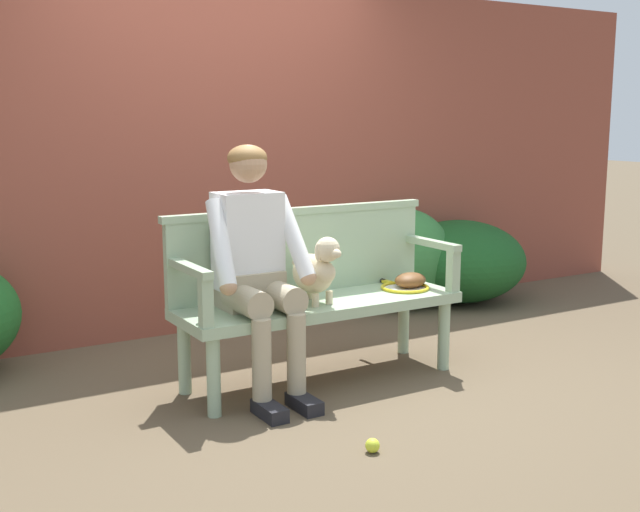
{
  "coord_description": "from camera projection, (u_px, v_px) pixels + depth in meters",
  "views": [
    {
      "loc": [
        -2.24,
        -3.74,
        1.49
      ],
      "look_at": [
        0.0,
        0.0,
        0.72
      ],
      "focal_mm": 44.78,
      "sensor_mm": 36.0,
      "label": 1
    }
  ],
  "objects": [
    {
      "name": "bench_backrest",
      "position": [
        300.0,
        249.0,
        4.62
      ],
      "size": [
        1.68,
        0.06,
        0.5
      ],
      "color": "#9EB793",
      "rests_on": "garden_bench"
    },
    {
      "name": "ground_plane",
      "position": [
        320.0,
        380.0,
        4.55
      ],
      "size": [
        40.0,
        40.0,
        0.0
      ],
      "primitive_type": "plane",
      "color": "brown"
    },
    {
      "name": "tennis_ball",
      "position": [
        372.0,
        445.0,
        3.57
      ],
      "size": [
        0.07,
        0.07,
        0.07
      ],
      "primitive_type": "sphere",
      "color": "#CCDB33",
      "rests_on": "ground"
    },
    {
      "name": "bench_armrest_left_end",
      "position": [
        195.0,
        282.0,
        3.96
      ],
      "size": [
        0.06,
        0.51,
        0.28
      ],
      "color": "#9EB793",
      "rests_on": "garden_bench"
    },
    {
      "name": "hedge_bush_far_right",
      "position": [
        459.0,
        261.0,
        6.45
      ],
      "size": [
        1.07,
        1.04,
        0.66
      ],
      "primitive_type": "ellipsoid",
      "color": "#194C1E",
      "rests_on": "ground"
    },
    {
      "name": "garden_bench",
      "position": [
        320.0,
        311.0,
        4.48
      ],
      "size": [
        1.64,
        0.51,
        0.47
      ],
      "color": "#9EB793",
      "rests_on": "ground"
    },
    {
      "name": "baseball_glove",
      "position": [
        411.0,
        280.0,
        4.78
      ],
      "size": [
        0.27,
        0.24,
        0.09
      ],
      "primitive_type": "ellipsoid",
      "rotation": [
        0.0,
        0.0,
        0.35
      ],
      "color": "brown",
      "rests_on": "garden_bench"
    },
    {
      "name": "dog_on_bench",
      "position": [
        317.0,
        270.0,
        4.34
      ],
      "size": [
        0.23,
        0.38,
        0.38
      ],
      "color": "beige",
      "rests_on": "garden_bench"
    },
    {
      "name": "bench_armrest_right_end",
      "position": [
        439.0,
        254.0,
        4.75
      ],
      "size": [
        0.06,
        0.51,
        0.28
      ],
      "color": "#9EB793",
      "rests_on": "garden_bench"
    },
    {
      "name": "hedge_bush_mid_right",
      "position": [
        403.0,
        259.0,
        6.21
      ],
      "size": [
        0.82,
        0.66,
        0.78
      ],
      "primitive_type": "ellipsoid",
      "color": "#337538",
      "rests_on": "ground"
    },
    {
      "name": "tennis_racket",
      "position": [
        402.0,
        287.0,
        4.77
      ],
      "size": [
        0.31,
        0.57,
        0.03
      ],
      "color": "yellow",
      "rests_on": "garden_bench"
    },
    {
      "name": "brick_garden_fence",
      "position": [
        210.0,
        156.0,
        5.62
      ],
      "size": [
        8.0,
        0.3,
        2.42
      ],
      "primitive_type": "cube",
      "color": "brown",
      "rests_on": "ground"
    },
    {
      "name": "person_seated",
      "position": [
        255.0,
        260.0,
        4.2
      ],
      "size": [
        0.56,
        0.66,
        1.34
      ],
      "color": "black",
      "rests_on": "ground"
    }
  ]
}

